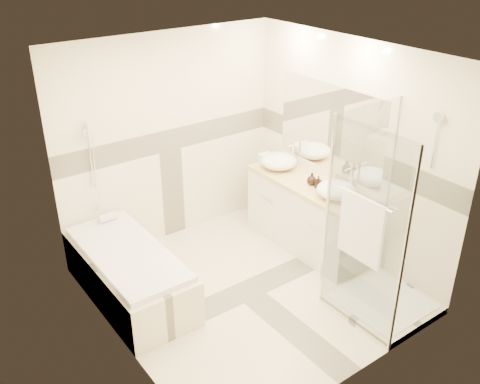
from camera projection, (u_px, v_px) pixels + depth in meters
room at (251, 183)px, 5.18m from camera, size 2.82×3.02×2.52m
bathtub at (129, 271)px, 5.49m from camera, size 0.75×1.70×0.56m
vanity at (307, 214)px, 6.33m from camera, size 0.58×1.62×0.85m
shower_enclosure at (374, 267)px, 5.22m from camera, size 0.96×0.93×2.04m
vessel_sink_near at (279, 161)px, 6.46m from camera, size 0.44×0.44×0.18m
vessel_sink_far at (336, 190)px, 5.77m from camera, size 0.43×0.43×0.17m
faucet_near at (292, 152)px, 6.55m from camera, size 0.11×0.03×0.26m
faucet_far at (351, 177)px, 5.85m from camera, size 0.12×0.03×0.30m
amenity_bottle_a at (318, 182)px, 5.98m from camera, size 0.08×0.08×0.14m
amenity_bottle_b at (312, 179)px, 6.05m from camera, size 0.13×0.13×0.14m
folded_towels at (268, 159)px, 6.62m from camera, size 0.21×0.30×0.09m
rolled_towel at (108, 217)px, 5.90m from camera, size 0.20×0.09×0.09m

